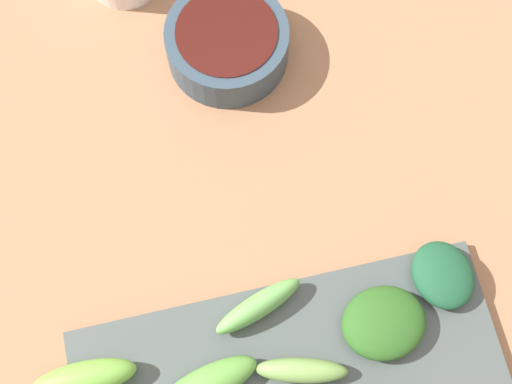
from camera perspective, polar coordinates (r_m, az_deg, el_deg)
tabletop at (r=0.68m, az=1.98°, el=-2.27°), size 2.10×2.10×0.02m
sauce_bowl at (r=0.71m, az=-2.25°, el=11.50°), size 0.12×0.12×0.04m
serving_plate at (r=0.63m, az=2.55°, el=-13.84°), size 0.15×0.36×0.01m
broccoli_leafy_2 at (r=0.65m, az=14.31°, el=-6.26°), size 0.07×0.06×0.02m
broccoli_stalk_3 at (r=0.63m, az=-13.17°, el=-13.90°), size 0.03×0.09×0.03m
broccoli_stalk_4 at (r=0.62m, az=0.18°, el=-8.83°), size 0.05×0.08×0.03m
broccoli_stalk_5 at (r=0.61m, az=-3.65°, el=-14.57°), size 0.05×0.09×0.03m
broccoli_stalk_6 at (r=0.62m, az=3.55°, el=-13.65°), size 0.04×0.08×0.02m
broccoli_leafy_7 at (r=0.63m, az=9.89°, el=-9.98°), size 0.07×0.07×0.03m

